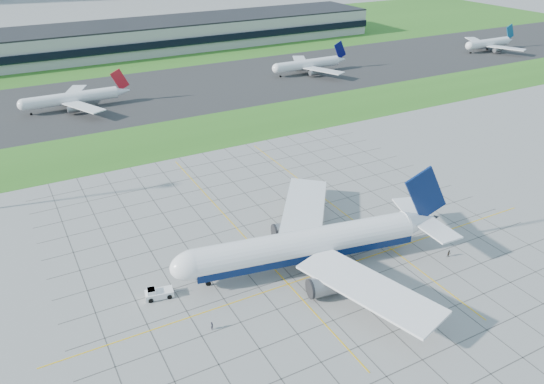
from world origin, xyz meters
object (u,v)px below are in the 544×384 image
object	(u,v)px
distant_jet_3	(489,43)
airliner	(308,245)
crew_near	(212,326)
distant_jet_2	(308,64)
pushback_tug	(158,293)
crew_far	(449,254)
distant_jet_1	(73,98)

from	to	relation	value
distant_jet_3	airliner	bearing A→B (deg)	-147.16
crew_near	airliner	bearing A→B (deg)	-32.65
airliner	distant_jet_3	world-z (taller)	airliner
distant_jet_2	pushback_tug	bearing A→B (deg)	-131.60
distant_jet_2	distant_jet_3	size ratio (longest dim) A/B	1.00
airliner	crew_far	xyz separation A→B (m)	(30.38, -12.42, -4.67)
crew_near	distant_jet_2	world-z (taller)	distant_jet_2
distant_jet_1	distant_jet_3	size ratio (longest dim) A/B	1.00
distant_jet_1	distant_jet_2	world-z (taller)	same
airliner	distant_jet_3	bearing A→B (deg)	42.78
distant_jet_1	distant_jet_3	world-z (taller)	same
pushback_tug	distant_jet_3	size ratio (longest dim) A/B	0.20
crew_near	distant_jet_3	world-z (taller)	distant_jet_3
crew_far	airliner	bearing A→B (deg)	170.72
crew_far	distant_jet_1	size ratio (longest dim) A/B	0.04
pushback_tug	crew_near	size ratio (longest dim) A/B	4.84
crew_far	distant_jet_3	world-z (taller)	distant_jet_3
crew_near	distant_jet_2	distance (m)	187.27
crew_far	distant_jet_2	bearing A→B (deg)	82.55
airliner	distant_jet_3	size ratio (longest dim) A/B	1.51
crew_near	distant_jet_3	bearing A→B (deg)	-19.99
airliner	pushback_tug	bearing A→B (deg)	-178.93
pushback_tug	distant_jet_2	xyz separation A→B (m)	(119.65, 134.75, 3.46)
pushback_tug	distant_jet_2	size ratio (longest dim) A/B	0.20
crew_far	distant_jet_2	size ratio (longest dim) A/B	0.04
airliner	distant_jet_1	size ratio (longest dim) A/B	1.51
airliner	distant_jet_3	xyz separation A→B (m)	(204.94, 132.25, -1.08)
distant_jet_3	crew_far	bearing A→B (deg)	-140.35
crew_far	distant_jet_3	bearing A→B (deg)	52.60
pushback_tug	crew_far	xyz separation A→B (m)	(63.02, -17.52, -0.13)
distant_jet_2	distant_jet_1	bearing A→B (deg)	-178.97
crew_near	distant_jet_1	distance (m)	146.89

